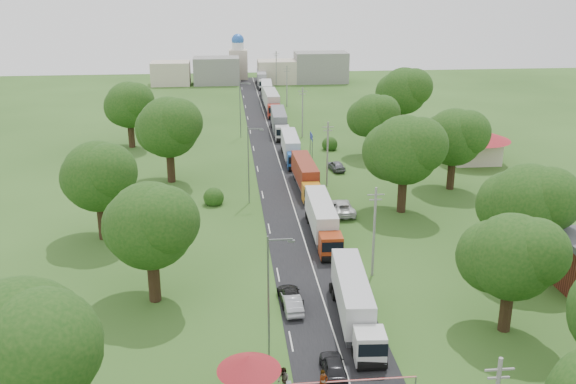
{
  "coord_description": "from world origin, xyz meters",
  "views": [
    {
      "loc": [
        -8.31,
        -62.26,
        27.76
      ],
      "look_at": [
        -1.01,
        10.08,
        3.0
      ],
      "focal_mm": 40.0,
      "sensor_mm": 36.0,
      "label": 1
    }
  ],
  "objects": [
    {
      "name": "ground",
      "position": [
        0.0,
        0.0,
        0.0
      ],
      "size": [
        260.0,
        260.0,
        0.0
      ],
      "primitive_type": "plane",
      "color": "#2A4E1A",
      "rests_on": "ground"
    },
    {
      "name": "road",
      "position": [
        0.0,
        20.0,
        0.0
      ],
      "size": [
        8.0,
        200.0,
        0.04
      ],
      "primitive_type": "cube",
      "color": "black",
      "rests_on": "ground"
    },
    {
      "name": "boom_barrier",
      "position": [
        -1.36,
        -25.0,
        0.89
      ],
      "size": [
        9.22,
        0.35,
        1.18
      ],
      "color": "slate",
      "rests_on": "ground"
    },
    {
      "name": "guard_booth",
      "position": [
        -7.2,
        -25.0,
        2.16
      ],
      "size": [
        4.4,
        4.4,
        3.45
      ],
      "color": "beige",
      "rests_on": "ground"
    },
    {
      "name": "info_sign",
      "position": [
        5.2,
        35.0,
        3.0
      ],
      "size": [
        0.12,
        3.1,
        4.1
      ],
      "color": "slate",
      "rests_on": "ground"
    },
    {
      "name": "pole_1",
      "position": [
        5.5,
        -7.0,
        4.68
      ],
      "size": [
        1.6,
        0.24,
        9.0
      ],
      "color": "gray",
      "rests_on": "ground"
    },
    {
      "name": "pole_2",
      "position": [
        5.5,
        21.0,
        4.68
      ],
      "size": [
        1.6,
        0.24,
        9.0
      ],
      "color": "gray",
      "rests_on": "ground"
    },
    {
      "name": "pole_3",
      "position": [
        5.5,
        49.0,
        4.68
      ],
      "size": [
        1.6,
        0.24,
        9.0
      ],
      "color": "gray",
      "rests_on": "ground"
    },
    {
      "name": "pole_4",
      "position": [
        5.5,
        77.0,
        4.68
      ],
      "size": [
        1.6,
        0.24,
        9.0
      ],
      "color": "gray",
      "rests_on": "ground"
    },
    {
      "name": "pole_5",
      "position": [
        5.5,
        105.0,
        4.68
      ],
      "size": [
        1.6,
        0.24,
        9.0
      ],
      "color": "gray",
      "rests_on": "ground"
    },
    {
      "name": "lamp_0",
      "position": [
        -5.35,
        -20.0,
        5.55
      ],
      "size": [
        2.03,
        0.22,
        10.0
      ],
      "color": "slate",
      "rests_on": "ground"
    },
    {
      "name": "lamp_1",
      "position": [
        -5.35,
        15.0,
        5.55
      ],
      "size": [
        2.03,
        0.22,
        10.0
      ],
      "color": "slate",
      "rests_on": "ground"
    },
    {
      "name": "lamp_2",
      "position": [
        -5.35,
        50.0,
        5.55
      ],
      "size": [
        2.03,
        0.22,
        10.0
      ],
      "color": "slate",
      "rests_on": "ground"
    },
    {
      "name": "tree_2",
      "position": [
        13.99,
        -17.86,
        6.6
      ],
      "size": [
        8.0,
        8.0,
        10.1
      ],
      "color": "#382616",
      "rests_on": "ground"
    },
    {
      "name": "tree_3",
      "position": [
        19.99,
        -7.84,
        7.22
      ],
      "size": [
        8.8,
        8.8,
        11.07
      ],
      "color": "#382616",
      "rests_on": "ground"
    },
    {
      "name": "tree_4",
      "position": [
        12.99,
        10.17,
        7.85
      ],
      "size": [
        9.6,
        9.6,
        12.05
      ],
      "color": "#382616",
      "rests_on": "ground"
    },
    {
      "name": "tree_5",
      "position": [
        21.99,
        18.16,
        7.22
      ],
      "size": [
        8.8,
        8.8,
        11.07
      ],
      "color": "#382616",
      "rests_on": "ground"
    },
    {
      "name": "tree_6",
      "position": [
        14.99,
        35.14,
        6.6
      ],
      "size": [
        8.0,
        8.0,
        10.1
      ],
      "color": "#382616",
      "rests_on": "ground"
    },
    {
      "name": "tree_7",
      "position": [
        23.99,
        50.17,
        7.85
      ],
      "size": [
        9.6,
        9.6,
        12.05
      ],
      "color": "#382616",
      "rests_on": "ground"
    },
    {
      "name": "tree_9",
      "position": [
        -20.01,
        -29.83,
        7.85
      ],
      "size": [
        9.6,
        9.6,
        12.05
      ],
      "color": "#382616",
      "rests_on": "ground"
    },
    {
      "name": "tree_10",
      "position": [
        -15.01,
        -9.84,
        7.22
      ],
      "size": [
        8.8,
        8.8,
        11.07
      ],
      "color": "#382616",
      "rests_on": "ground"
    },
    {
      "name": "tree_11",
      "position": [
        -22.01,
        5.16,
        7.22
      ],
      "size": [
        8.8,
        8.8,
        11.07
      ],
      "color": "#382616",
      "rests_on": "ground"
    },
    {
      "name": "tree_12",
      "position": [
        -16.01,
        25.17,
        7.85
      ],
      "size": [
        9.6,
        9.6,
        12.05
      ],
      "color": "#382616",
      "rests_on": "ground"
    },
    {
      "name": "tree_13",
      "position": [
        -24.01,
        45.16,
        7.22
      ],
      "size": [
        8.8,
        8.8,
        11.07
      ],
      "color": "#382616",
      "rests_on": "ground"
    },
    {
      "name": "house_cream",
      "position": [
        30.0,
        30.0,
        3.64
      ],
      "size": [
        10.08,
        10.08,
        5.8
      ],
      "color": "beige",
      "rests_on": "ground"
    },
    {
      "name": "distant_town",
      "position": [
        0.68,
        110.0,
        3.49
      ],
      "size": [
        52.0,
        8.0,
        8.0
      ],
      "color": "gray",
      "rests_on": "ground"
    },
    {
      "name": "church",
      "position": [
        -4.0,
        118.0,
        5.39
      ],
      "size": [
        5.0,
        5.0,
        12.3
      ],
      "color": "beige",
      "rests_on": "ground"
    },
    {
      "name": "truck_0",
      "position": [
        1.92,
        -15.59,
        2.05
      ],
      "size": [
        3.15,
        13.98,
        3.86
      ],
      "color": "silver",
      "rests_on": "ground"
    },
    {
      "name": "truck_1",
      "position": [
        2.08,
        3.12,
        2.05
      ],
      "size": [
        2.61,
        13.96,
        3.87
      ],
      "color": "#A03312",
      "rests_on": "ground"
    },
    {
      "name": "truck_2",
      "position": [
        2.39,
        19.86,
        1.99
      ],
      "size": [
        2.56,
        13.54,
        3.75
      ],
      "color": "orange",
      "rests_on": "ground"
    },
    {
      "name": "truck_3",
      "position": [
        1.94,
        34.77,
        1.98
      ],
      "size": [
        2.59,
        13.47,
        3.73
      ],
      "color": "#194A9A",
      "rests_on": "ground"
    },
    {
      "name": "truck_4",
      "position": [
        1.64,
        52.47,
        2.12
      ],
      "size": [
        2.85,
        14.41,
        3.99
      ],
      "color": "silver",
      "rests_on": "ground"
    },
    {
      "name": "truck_5",
      "position": [
        1.7,
        71.38,
        2.23
      ],
      "size": [
        2.77,
        15.19,
        4.21
      ],
      "color": "#A12418",
      "rests_on": "ground"
    },
    {
      "name": "truck_6",
      "position": [
        1.74,
        86.19,
        2.05
      ],
      "size": [
        2.94,
        13.97,
        3.86
      ],
      "color": "#296E39",
      "rests_on": "ground"
    },
    {
      "name": "truck_7",
      "position": [
        1.69,
        104.6,
        2.0
      ],
      "size": [
        2.81,
        13.65,
        3.77
      ],
      "color": "silver",
      "rests_on": "ground"
    },
    {
      "name": "car_lane_front",
      "position": [
        -1.0,
        -22.81,
        0.72
      ],
      "size": [
        1.76,
        4.23,
        1.43
      ],
      "primitive_type": "imported",
      "rotation": [
        0.0,
        0.0,
        3.13
      ],
      "color": "black",
      "rests_on": "ground"
    },
    {
      "name": "car_lane_mid",
      "position": [
        -3.0,
        -13.01,
        0.7
      ],
      "size": [
        1.74,
        4.33,
        1.4
      ],
      "primitive_type": "imported",
      "rotation": [
        0.0,
        0.0,
        3.2
      ],
      "color": "#A1A2A9",
      "rests_on": "ground"
    },
    {
      "name": "car_lane_rear",
      "position": [
        -3.0,
        -11.63,
        0.67
      ],
      "size": [
        2.21,
        4.77,
        1.35
      ],
      "primitive_type": "imported",
      "rotation": [
        0.0,
        0.0,
        3.21
      ],
      "color": "black",
      "rests_on": "ground"
    },
    {
      "name": "car_verge_near",
      "position": [
        5.5,
        10.03,
        0.82
      ],
      "size": [
        2.87,
        5.95,
        1.63
      ],
      "primitive_type": "imported",
      "rotation": [
        0.0,
        0.0,
        3.17
      ],
      "color": "silver",
      "rests_on": "ground"
    },
    {
      "name": "car_verge_far",
      "position": [
        8.0,
        28.05,
        0.73
      ],
      "size": [
        2.53,
        4.56,
        1.47
      ],
      "primitive_type": "imported",
      "rotation": [
        0.0,
        0.0,
        3.34
      ],
      "color": "#5C5E64",
      "rests_on": "ground"
    },
    {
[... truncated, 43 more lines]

